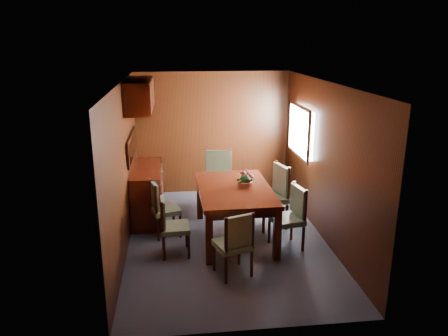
{
  "coord_description": "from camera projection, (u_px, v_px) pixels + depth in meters",
  "views": [
    {
      "loc": [
        -0.76,
        -6.18,
        3.01
      ],
      "look_at": [
        0.0,
        0.33,
        1.05
      ],
      "focal_mm": 35.0,
      "sensor_mm": 36.0,
      "label": 1
    }
  ],
  "objects": [
    {
      "name": "flower_centerpiece",
      "position": [
        245.0,
        178.0,
        6.7
      ],
      "size": [
        0.25,
        0.25,
        0.25
      ],
      "color": "#B75438",
      "rests_on": "dining_table"
    },
    {
      "name": "chair_right_far",
      "position": [
        274.0,
        192.0,
        7.14
      ],
      "size": [
        0.59,
        0.6,
        1.06
      ],
      "rotation": [
        0.0,
        0.0,
        1.82
      ],
      "color": "black",
      "rests_on": "ground"
    },
    {
      "name": "chair_foot",
      "position": [
        218.0,
        177.0,
        7.89
      ],
      "size": [
        0.59,
        0.58,
        1.08
      ],
      "rotation": [
        0.0,
        0.0,
        2.96
      ],
      "color": "black",
      "rests_on": "ground"
    },
    {
      "name": "dining_table",
      "position": [
        234.0,
        195.0,
        6.68
      ],
      "size": [
        1.13,
        1.77,
        0.82
      ],
      "rotation": [
        0.0,
        0.0,
        0.02
      ],
      "color": "black",
      "rests_on": "ground"
    },
    {
      "name": "chair_right_near",
      "position": [
        291.0,
        214.0,
        6.42
      ],
      "size": [
        0.5,
        0.52,
        0.95
      ],
      "rotation": [
        0.0,
        0.0,
        1.75
      ],
      "color": "black",
      "rests_on": "ground"
    },
    {
      "name": "ground",
      "position": [
        226.0,
        238.0,
        6.83
      ],
      "size": [
        4.5,
        4.5,
        0.0
      ],
      "primitive_type": "plane",
      "color": "#393D4E",
      "rests_on": "ground"
    },
    {
      "name": "sideboard",
      "position": [
        147.0,
        193.0,
        7.51
      ],
      "size": [
        0.48,
        1.4,
        0.9
      ],
      "primitive_type": "cube",
      "color": "black",
      "rests_on": "ground"
    },
    {
      "name": "chair_left_near",
      "position": [
        170.0,
        223.0,
        6.2
      ],
      "size": [
        0.42,
        0.44,
        0.88
      ],
      "rotation": [
        0.0,
        0.0,
        -1.52
      ],
      "color": "black",
      "rests_on": "ground"
    },
    {
      "name": "chair_head",
      "position": [
        235.0,
        241.0,
        5.6
      ],
      "size": [
        0.54,
        0.53,
        0.91
      ],
      "rotation": [
        0.0,
        0.0,
        0.34
      ],
      "color": "black",
      "rests_on": "ground"
    },
    {
      "name": "chair_left_far",
      "position": [
        161.0,
        206.0,
        6.8
      ],
      "size": [
        0.51,
        0.52,
        0.9
      ],
      "rotation": [
        0.0,
        0.0,
        -1.3
      ],
      "color": "black",
      "rests_on": "ground"
    },
    {
      "name": "room_shell",
      "position": [
        217.0,
        132.0,
        6.67
      ],
      "size": [
        3.06,
        4.52,
        2.41
      ],
      "color": "black",
      "rests_on": "ground"
    }
  ]
}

